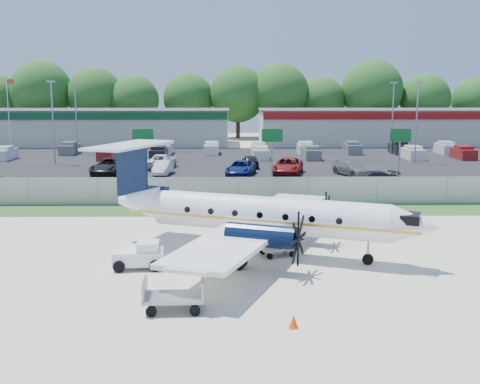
{
  "coord_description": "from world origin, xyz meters",
  "views": [
    {
      "loc": [
        -0.52,
        -28.36,
        8.2
      ],
      "look_at": [
        0.0,
        6.0,
        2.3
      ],
      "focal_mm": 45.0,
      "sensor_mm": 36.0,
      "label": 1
    }
  ],
  "objects_px": {
    "pushback_tug": "(141,255)",
    "baggage_cart_near": "(174,296)",
    "aircraft": "(261,214)",
    "baggage_cart_far": "(277,248)"
  },
  "relations": [
    {
      "from": "aircraft",
      "to": "baggage_cart_far",
      "type": "bearing_deg",
      "value": -21.92
    },
    {
      "from": "aircraft",
      "to": "pushback_tug",
      "type": "height_order",
      "value": "aircraft"
    },
    {
      "from": "aircraft",
      "to": "baggage_cart_far",
      "type": "xyz_separation_m",
      "value": [
        0.82,
        -0.33,
        -1.63
      ]
    },
    {
      "from": "baggage_cart_far",
      "to": "pushback_tug",
      "type": "bearing_deg",
      "value": -163.79
    },
    {
      "from": "pushback_tug",
      "to": "baggage_cart_near",
      "type": "distance_m",
      "value": 5.89
    },
    {
      "from": "aircraft",
      "to": "baggage_cart_far",
      "type": "distance_m",
      "value": 1.86
    },
    {
      "from": "aircraft",
      "to": "baggage_cart_far",
      "type": "height_order",
      "value": "aircraft"
    },
    {
      "from": "baggage_cart_near",
      "to": "pushback_tug",
      "type": "bearing_deg",
      "value": 110.44
    },
    {
      "from": "baggage_cart_near",
      "to": "baggage_cart_far",
      "type": "height_order",
      "value": "baggage_cart_near"
    },
    {
      "from": "aircraft",
      "to": "pushback_tug",
      "type": "bearing_deg",
      "value": -158.67
    }
  ]
}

